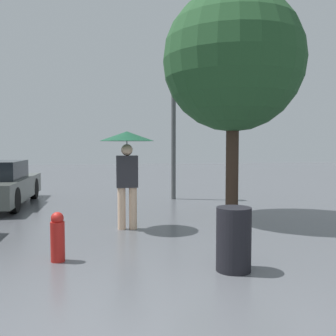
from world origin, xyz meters
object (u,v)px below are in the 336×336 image
object	(u,v)px
street_lamp	(174,111)
fire_hydrant	(58,237)
pedestrian	(127,152)
trash_bin	(234,239)
tree	(233,62)

from	to	relation	value
street_lamp	fire_hydrant	distance (m)	6.77
pedestrian	fire_hydrant	world-z (taller)	pedestrian
pedestrian	fire_hydrant	bearing A→B (deg)	-119.84
trash_bin	street_lamp	bearing A→B (deg)	86.44
pedestrian	fire_hydrant	distance (m)	2.44
street_lamp	trash_bin	world-z (taller)	street_lamp
street_lamp	pedestrian	bearing A→B (deg)	-112.52
street_lamp	fire_hydrant	size ratio (longest dim) A/B	5.97
pedestrian	street_lamp	xyz separation A→B (m)	(1.62, 3.90, 1.16)
street_lamp	trash_bin	xyz separation A→B (m)	(-0.41, -6.54, -2.24)
pedestrian	trash_bin	xyz separation A→B (m)	(1.21, -2.64, -1.07)
trash_bin	fire_hydrant	xyz separation A→B (m)	(-2.28, 0.77, -0.07)
street_lamp	fire_hydrant	bearing A→B (deg)	-115.00
pedestrian	trash_bin	world-z (taller)	pedestrian
tree	street_lamp	distance (m)	3.35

